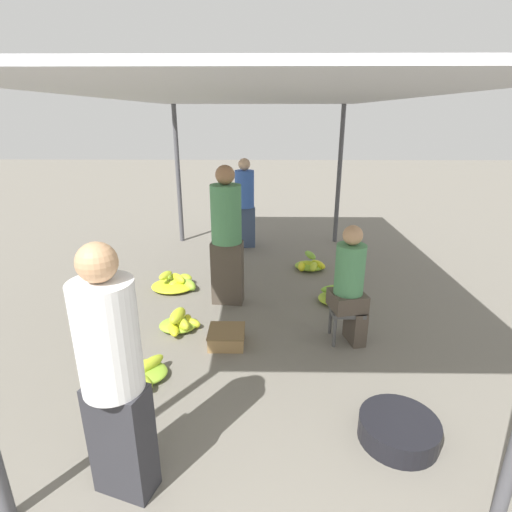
% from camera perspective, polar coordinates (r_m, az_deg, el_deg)
% --- Properties ---
extents(canopy_post_back_left, '(0.08, 0.08, 2.46)m').
position_cam_1_polar(canopy_post_back_left, '(7.52, -11.05, 11.15)').
color(canopy_post_back_left, '#4C4C51').
rests_on(canopy_post_back_left, ground).
extents(canopy_post_back_right, '(0.08, 0.08, 2.46)m').
position_cam_1_polar(canopy_post_back_right, '(7.50, 11.78, 11.07)').
color(canopy_post_back_right, '#4C4C51').
rests_on(canopy_post_back_right, ground).
extents(canopy_tarp, '(3.32, 5.97, 0.04)m').
position_cam_1_polar(canopy_tarp, '(4.51, 0.09, 21.93)').
color(canopy_tarp, '#B2B2B7').
rests_on(canopy_tarp, canopy_post_front_left).
extents(vendor_foreground, '(0.45, 0.45, 1.68)m').
position_cam_1_polar(vendor_foreground, '(2.56, -19.77, -15.63)').
color(vendor_foreground, '#2D2D33').
rests_on(vendor_foreground, ground).
extents(stool, '(0.34, 0.34, 0.38)m').
position_cam_1_polar(stool, '(4.36, 12.74, -8.13)').
color(stool, '#4C4C4C').
rests_on(stool, ground).
extents(vendor_seated, '(0.40, 0.40, 1.28)m').
position_cam_1_polar(vendor_seated, '(4.21, 13.35, -3.88)').
color(vendor_seated, '#4C4238').
rests_on(vendor_seated, ground).
extents(basin_black, '(0.59, 0.59, 0.18)m').
position_cam_1_polar(basin_black, '(3.40, 19.69, -22.29)').
color(basin_black, black).
rests_on(basin_black, ground).
extents(banana_pile_left_0, '(0.50, 0.49, 0.17)m').
position_cam_1_polar(banana_pile_left_0, '(3.95, -15.85, -15.70)').
color(banana_pile_left_0, '#C7D429').
rests_on(banana_pile_left_0, ground).
extents(banana_pile_left_1, '(0.67, 0.55, 0.25)m').
position_cam_1_polar(banana_pile_left_1, '(5.66, -11.41, -3.84)').
color(banana_pile_left_1, '#8EBD33').
rests_on(banana_pile_left_1, ground).
extents(banana_pile_left_2, '(0.48, 0.48, 0.26)m').
position_cam_1_polar(banana_pile_left_2, '(4.61, -10.86, -9.35)').
color(banana_pile_left_2, yellow).
rests_on(banana_pile_left_2, ground).
extents(banana_pile_right_0, '(0.49, 0.54, 0.28)m').
position_cam_1_polar(banana_pile_right_0, '(6.27, 7.77, -1.24)').
color(banana_pile_right_0, '#B6CD2C').
rests_on(banana_pile_right_0, ground).
extents(banana_pile_right_1, '(0.52, 0.46, 0.23)m').
position_cam_1_polar(banana_pile_right_1, '(5.28, 11.74, -5.53)').
color(banana_pile_right_1, '#7DB636').
rests_on(banana_pile_right_1, ground).
extents(crate_near, '(0.38, 0.38, 0.17)m').
position_cam_1_polar(crate_near, '(4.30, -4.22, -11.45)').
color(crate_near, '#9E7A4C').
rests_on(crate_near, ground).
extents(shopper_walking_mid, '(0.38, 0.38, 1.59)m').
position_cam_1_polar(shopper_walking_mid, '(7.11, -1.64, 7.69)').
color(shopper_walking_mid, '#384766').
rests_on(shopper_walking_mid, ground).
extents(shopper_walking_far, '(0.41, 0.41, 1.75)m').
position_cam_1_polar(shopper_walking_far, '(4.89, -4.23, 3.05)').
color(shopper_walking_far, '#4C4238').
rests_on(shopper_walking_far, ground).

